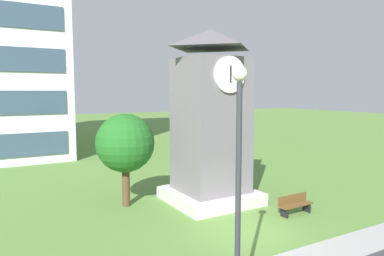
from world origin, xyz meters
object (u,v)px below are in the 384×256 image
(clock_tower, at_px, (211,128))
(street_lamp, at_px, (239,167))
(park_bench, at_px, (295,204))
(tree_by_building, at_px, (125,143))

(clock_tower, bearing_deg, street_lamp, -118.90)
(park_bench, relative_size, street_lamp, 0.29)
(clock_tower, height_order, park_bench, clock_tower)
(park_bench, xyz_separation_m, street_lamp, (-6.99, -4.89, 3.37))
(street_lamp, distance_m, tree_by_building, 9.96)
(street_lamp, xyz_separation_m, tree_by_building, (0.66, 9.91, -0.72))
(park_bench, distance_m, tree_by_building, 8.51)
(clock_tower, distance_m, tree_by_building, 4.32)
(tree_by_building, bearing_deg, street_lamp, -93.82)
(tree_by_building, bearing_deg, clock_tower, -19.79)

